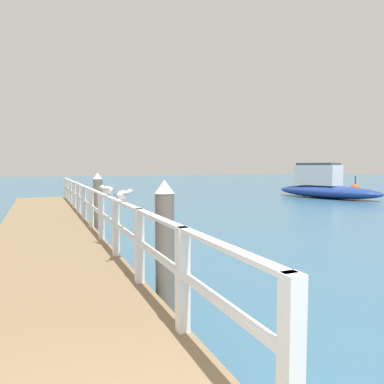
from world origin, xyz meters
name	(u,v)px	position (x,y,z in m)	size (l,w,h in m)	color
pier_deck	(47,235)	(0.00, 9.95, 0.25)	(2.42, 19.90, 0.51)	#846B4C
pier_railing	(87,201)	(1.13, 9.95, 1.17)	(0.12, 18.42, 1.07)	white
dock_piling_near	(165,246)	(1.51, 4.11, 1.00)	(0.29, 0.29, 1.98)	#6B6056
dock_piling_far	(98,204)	(1.51, 10.40, 1.00)	(0.29, 0.29, 1.98)	#6B6056
seagull_foreground	(123,194)	(1.14, 5.14, 1.71)	(0.40, 0.33, 0.21)	white
seagull_background	(108,189)	(1.13, 6.55, 1.71)	(0.29, 0.43, 0.21)	white
boat_2	(324,186)	(17.96, 18.02, 0.80)	(4.22, 7.76, 2.41)	navy
channel_buoy	(355,188)	(23.94, 20.75, 0.36)	(0.70, 0.70, 1.40)	#E54C19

